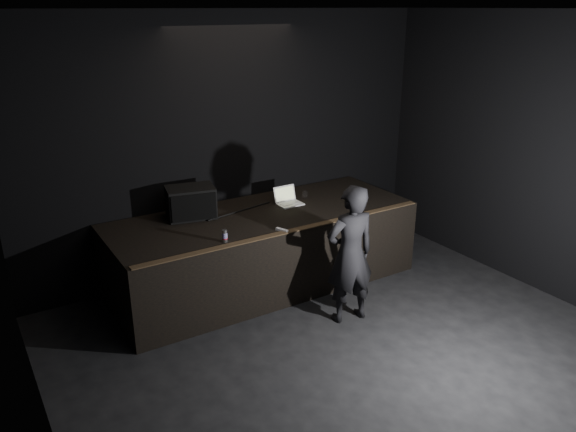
# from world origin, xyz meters

# --- Properties ---
(ground) EXTENTS (7.00, 7.00, 0.00)m
(ground) POSITION_xyz_m (0.00, 0.00, 0.00)
(ground) COLOR black
(ground) RESTS_ON ground
(room_walls) EXTENTS (6.10, 7.10, 3.52)m
(room_walls) POSITION_xyz_m (0.00, 0.00, 2.02)
(room_walls) COLOR black
(room_walls) RESTS_ON ground
(stage_riser) EXTENTS (4.00, 1.50, 1.00)m
(stage_riser) POSITION_xyz_m (0.00, 2.73, 0.50)
(stage_riser) COLOR black
(stage_riser) RESTS_ON ground
(riser_lip) EXTENTS (3.92, 0.10, 0.01)m
(riser_lip) POSITION_xyz_m (0.00, 2.02, 1.01)
(riser_lip) COLOR brown
(riser_lip) RESTS_ON stage_riser
(stage_monitor) EXTENTS (0.67, 0.54, 0.40)m
(stage_monitor) POSITION_xyz_m (-0.83, 3.10, 1.20)
(stage_monitor) COLOR black
(stage_monitor) RESTS_ON stage_riser
(cable) EXTENTS (1.01, 0.22, 0.02)m
(cable) POSITION_xyz_m (-0.22, 2.95, 1.01)
(cable) COLOR black
(cable) RESTS_ON stage_riser
(laptop) EXTENTS (0.33, 0.30, 0.23)m
(laptop) POSITION_xyz_m (0.48, 2.89, 1.06)
(laptop) COLOR white
(laptop) RESTS_ON stage_riser
(beer_can) EXTENTS (0.06, 0.06, 0.15)m
(beer_can) POSITION_xyz_m (-0.82, 2.15, 1.07)
(beer_can) COLOR silver
(beer_can) RESTS_ON stage_riser
(plastic_cup) EXTENTS (0.08, 0.08, 0.10)m
(plastic_cup) POSITION_xyz_m (0.82, 2.98, 1.05)
(plastic_cup) COLOR white
(plastic_cup) RESTS_ON stage_riser
(wii_remote) EXTENTS (0.10, 0.17, 0.03)m
(wii_remote) POSITION_xyz_m (-0.10, 2.08, 1.02)
(wii_remote) COLOR white
(wii_remote) RESTS_ON stage_riser
(person) EXTENTS (0.66, 0.47, 1.68)m
(person) POSITION_xyz_m (0.40, 1.39, 0.84)
(person) COLOR black
(person) RESTS_ON ground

